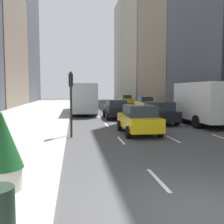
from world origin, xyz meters
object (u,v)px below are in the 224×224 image
Objects in this scene: sedan_silver_behind at (116,109)px; city_bus at (83,97)px; taxi_lead at (145,103)px; taxi_third at (126,100)px; taxi_fourth at (139,119)px; sedan_black_near at (159,112)px; traffic_light_pole at (71,94)px; planter_with_shrub at (2,150)px; box_truck at (198,102)px.

city_bus is (-2.81, 6.53, 0.90)m from sedan_silver_behind.
taxi_lead is 12.85m from taxi_third.
taxi_fourth is at bearing -99.96° from taxi_third.
sedan_black_near is at bearing 58.80° from taxi_fourth.
traffic_light_pole is at bearing -116.06° from taxi_lead.
planter_with_shrub reaches higher than taxi_third.
sedan_silver_behind is at bearing -118.35° from taxi_lead.
sedan_silver_behind reaches higher than sedan_black_near.
taxi_fourth reaches higher than sedan_black_near.
box_truck is 16.56m from planter_with_shrub.
city_bus is 14.17m from box_truck.
taxi_third reaches higher than sedan_silver_behind.
box_truck is at bearing -90.00° from taxi_lead.
taxi_lead is at bearing 73.61° from taxi_fourth.
taxi_fourth is 6.81m from box_truck.
traffic_light_pole is (-9.55, -19.53, 1.53)m from taxi_lead.
city_bus is (-2.81, 15.20, 0.91)m from taxi_fourth.
taxi_lead is at bearing 24.57° from city_bus.
sedan_black_near is at bearing 57.51° from planter_with_shrub.
sedan_silver_behind is 10.08m from traffic_light_pole.
box_truck reaches higher than sedan_silver_behind.
planter_with_shrub is (-5.53, -8.46, 0.27)m from taxi_fourth.
city_bus is 15.74m from traffic_light_pole.
sedan_black_near is (2.80, 4.62, -0.01)m from taxi_fourth.
taxi_lead is 0.93× the size of sedan_black_near.
taxi_fourth is 2.26× the size of planter_with_shrub.
taxi_fourth is at bearing 56.83° from planter_with_shrub.
taxi_third is 28.11m from box_truck.
taxi_third is at bearing 90.00° from taxi_lead.
taxi_fourth is 8.66m from sedan_silver_behind.
city_bus is at bearing -155.43° from taxi_lead.
taxi_third is 1.00× the size of taxi_fourth.
taxi_fourth is at bearing -79.52° from city_bus.
taxi_fourth is 10.11m from planter_with_shrub.
traffic_light_pole reaches higher than taxi_third.
sedan_black_near is 15.51m from planter_with_shrub.
sedan_black_near is 0.41× the size of city_bus.
taxi_third is 23.89m from sedan_silver_behind.
box_truck is at bearing 34.11° from taxi_fourth.
traffic_light_pole reaches higher than sedan_black_near.
traffic_light_pole reaches higher than box_truck.
city_bus is 3.22× the size of traffic_light_pole.
box_truck is at bearing -16.51° from sedan_black_near.
taxi_third is 27.41m from sedan_black_near.
sedan_silver_behind is at bearing 90.00° from taxi_fourth.
taxi_third is at bearing 80.04° from taxi_fourth.
taxi_lead reaches higher than sedan_black_near.
city_bus is 23.82m from planter_with_shrub.
sedan_silver_behind is at bearing 66.65° from traffic_light_pole.
planter_with_shrub is at bearing -107.90° from sedan_silver_behind.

